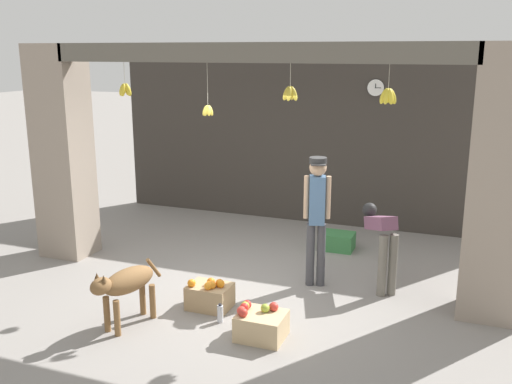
# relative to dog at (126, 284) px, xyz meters

# --- Properties ---
(ground_plane) EXTENTS (60.00, 60.00, 0.00)m
(ground_plane) POSITION_rel_dog_xyz_m (0.82, 1.44, -0.51)
(ground_plane) COLOR gray
(shop_back_wall) EXTENTS (7.24, 0.12, 3.11)m
(shop_back_wall) POSITION_rel_dog_xyz_m (0.82, 4.68, 1.05)
(shop_back_wall) COLOR #38332D
(shop_back_wall) RESTS_ON ground_plane
(shop_pillar_left) EXTENTS (0.70, 0.60, 3.11)m
(shop_pillar_left) POSITION_rel_dog_xyz_m (-2.15, 1.74, 1.05)
(shop_pillar_left) COLOR gray
(shop_pillar_left) RESTS_ON ground_plane
(shop_pillar_right) EXTENTS (0.70, 0.60, 3.11)m
(shop_pillar_right) POSITION_rel_dog_xyz_m (3.79, 1.74, 1.05)
(shop_pillar_right) COLOR gray
(shop_pillar_right) RESTS_ON ground_plane
(storefront_awning) EXTENTS (5.34, 0.26, 0.91)m
(storefront_awning) POSITION_rel_dog_xyz_m (0.84, 1.55, 2.46)
(storefront_awning) COLOR #5B564C
(dog) EXTENTS (0.45, 0.99, 0.74)m
(dog) POSITION_rel_dog_xyz_m (0.00, 0.00, 0.00)
(dog) COLOR brown
(dog) RESTS_ON ground_plane
(shopkeeper) EXTENTS (0.33, 0.30, 1.71)m
(shopkeeper) POSITION_rel_dog_xyz_m (1.67, 1.87, 0.51)
(shopkeeper) COLOR #424247
(shopkeeper) RESTS_ON ground_plane
(worker_stooping) EXTENTS (0.55, 0.73, 1.04)m
(worker_stooping) POSITION_rel_dog_xyz_m (2.48, 2.06, 0.18)
(worker_stooping) COLOR #6B665B
(worker_stooping) RESTS_ON ground_plane
(fruit_crate_oranges) EXTENTS (0.50, 0.39, 0.38)m
(fruit_crate_oranges) POSITION_rel_dog_xyz_m (0.67, 0.75, -0.34)
(fruit_crate_oranges) COLOR tan
(fruit_crate_oranges) RESTS_ON ground_plane
(fruit_crate_apples) EXTENTS (0.51, 0.43, 0.37)m
(fruit_crate_apples) POSITION_rel_dog_xyz_m (1.49, 0.28, -0.35)
(fruit_crate_apples) COLOR tan
(fruit_crate_apples) RESTS_ON ground_plane
(produce_box_green) EXTENTS (0.52, 0.39, 0.27)m
(produce_box_green) POSITION_rel_dog_xyz_m (1.63, 3.34, -0.37)
(produce_box_green) COLOR #387A42
(produce_box_green) RESTS_ON ground_plane
(water_bottle) EXTENTS (0.07, 0.07, 0.22)m
(water_bottle) POSITION_rel_dog_xyz_m (0.94, 0.45, -0.40)
(water_bottle) COLOR silver
(water_bottle) RESTS_ON ground_plane
(wall_clock) EXTENTS (0.29, 0.03, 0.29)m
(wall_clock) POSITION_rel_dog_xyz_m (1.91, 4.60, 1.91)
(wall_clock) COLOR black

